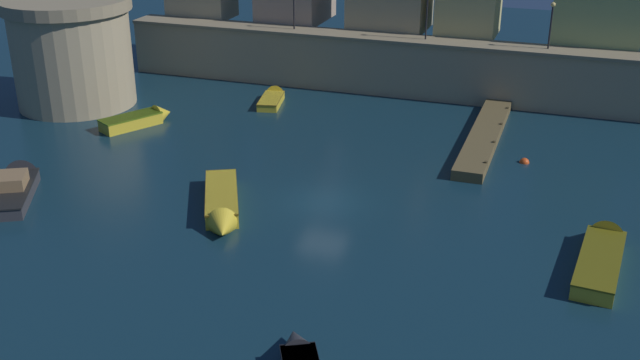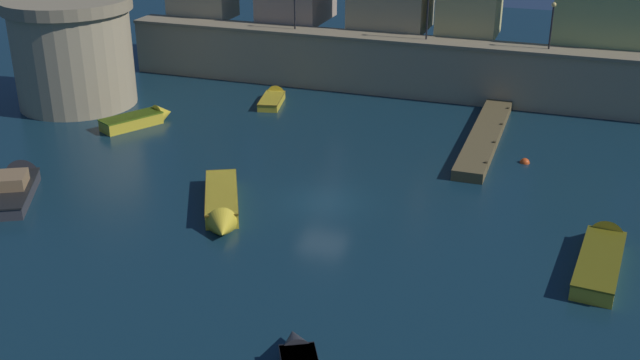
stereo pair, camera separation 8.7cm
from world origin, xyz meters
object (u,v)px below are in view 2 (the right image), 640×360
object	(u,v)px
mooring_buoy_0	(525,163)
fortress_tower	(73,51)
quay_lamp_1	(428,4)
quay_lamp_2	(552,18)
moored_boat_3	(222,206)
moored_boat_6	(141,119)
moored_boat_5	(17,184)
moored_boat_2	(602,253)
quay_lamp_0	(295,2)
moored_boat_1	(274,98)

from	to	relation	value
mooring_buoy_0	fortress_tower	bearing A→B (deg)	178.45
quay_lamp_1	quay_lamp_2	distance (m)	8.46
moored_boat_3	moored_boat_6	world-z (taller)	moored_boat_3
quay_lamp_1	moored_boat_5	xyz separation A→B (m)	(-16.65, -23.88, -6.21)
fortress_tower	mooring_buoy_0	bearing A→B (deg)	-1.55
moored_boat_6	mooring_buoy_0	size ratio (longest dim) A/B	9.00
quay_lamp_1	moored_boat_3	world-z (taller)	quay_lamp_1
fortress_tower	mooring_buoy_0	xyz separation A→B (m)	(31.01, -0.84, -3.78)
moored_boat_3	moored_boat_5	distance (m)	11.49
moored_boat_2	moored_boat_6	world-z (taller)	moored_boat_2
moored_boat_5	mooring_buoy_0	distance (m)	28.22
quay_lamp_0	mooring_buoy_0	xyz separation A→B (m)	(18.39, -10.83, -6.22)
quay_lamp_0	quay_lamp_1	bearing A→B (deg)	0.00
moored_boat_2	moored_boat_6	size ratio (longest dim) A/B	1.42
quay_lamp_1	moored_boat_6	world-z (taller)	quay_lamp_1
fortress_tower	moored_boat_1	xyz separation A→B (m)	(12.84, 5.01, -3.49)
quay_lamp_1	moored_boat_3	bearing A→B (deg)	-102.94
fortress_tower	moored_boat_2	size ratio (longest dim) A/B	1.20
quay_lamp_0	moored_boat_1	world-z (taller)	quay_lamp_0
quay_lamp_0	moored_boat_5	xyz separation A→B (m)	(-6.63, -23.88, -5.78)
moored_boat_1	moored_boat_5	world-z (taller)	moored_boat_5
fortress_tower	moored_boat_5	world-z (taller)	fortress_tower
mooring_buoy_0	quay_lamp_0	bearing A→B (deg)	149.50
quay_lamp_0	moored_boat_5	bearing A→B (deg)	-105.53
fortress_tower	moored_boat_6	bearing A→B (deg)	-20.44
quay_lamp_2	moored_boat_3	world-z (taller)	quay_lamp_2
fortress_tower	quay_lamp_0	distance (m)	16.28
fortress_tower	quay_lamp_1	world-z (taller)	quay_lamp_1
fortress_tower	moored_boat_3	size ratio (longest dim) A/B	1.26
quay_lamp_0	quay_lamp_1	world-z (taller)	quay_lamp_1
moored_boat_6	mooring_buoy_0	world-z (taller)	moored_boat_6
quay_lamp_2	moored_boat_6	bearing A→B (deg)	-153.13
quay_lamp_0	moored_boat_5	size ratio (longest dim) A/B	0.46
moored_boat_6	quay_lamp_1	bearing A→B (deg)	-23.69
moored_boat_1	moored_boat_3	size ratio (longest dim) A/B	0.66
moored_boat_5	quay_lamp_0	bearing A→B (deg)	-44.04
quay_lamp_2	moored_boat_6	size ratio (longest dim) A/B	0.62
quay_lamp_2	mooring_buoy_0	xyz separation A→B (m)	(-0.08, -10.83, -6.30)
moored_boat_6	moored_boat_3	bearing A→B (deg)	-104.77
moored_boat_6	moored_boat_2	bearing A→B (deg)	-78.75
moored_boat_6	moored_boat_1	bearing A→B (deg)	-11.61
moored_boat_1	moored_boat_3	xyz separation A→B (m)	(4.57, -17.72, 0.13)
quay_lamp_2	mooring_buoy_0	distance (m)	12.53
moored_boat_1	moored_boat_2	bearing A→B (deg)	-138.37
quay_lamp_1	moored_boat_5	size ratio (longest dim) A/B	0.57
quay_lamp_2	moored_boat_2	distance (m)	22.64
moored_boat_1	moored_boat_6	xyz separation A→B (m)	(-6.30, -7.45, 0.12)
moored_boat_3	mooring_buoy_0	distance (m)	18.05
moored_boat_1	mooring_buoy_0	world-z (taller)	moored_boat_1
quay_lamp_0	moored_boat_2	size ratio (longest dim) A/B	0.42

